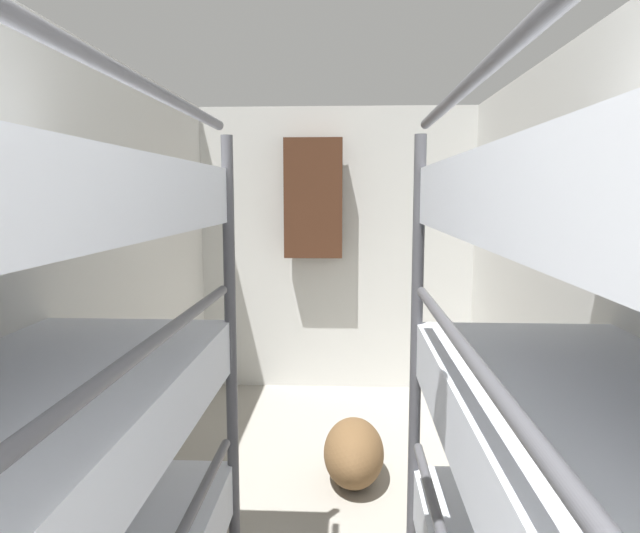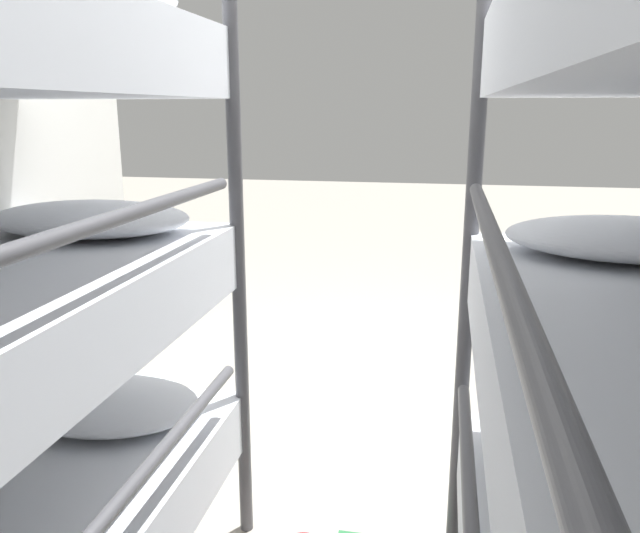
% 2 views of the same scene
% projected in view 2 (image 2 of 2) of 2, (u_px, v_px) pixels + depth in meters
% --- Properties ---
extents(ground_plane, '(20.00, 20.00, 0.00)m').
position_uv_depth(ground_plane, '(367.00, 452.00, 2.65)').
color(ground_plane, gray).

